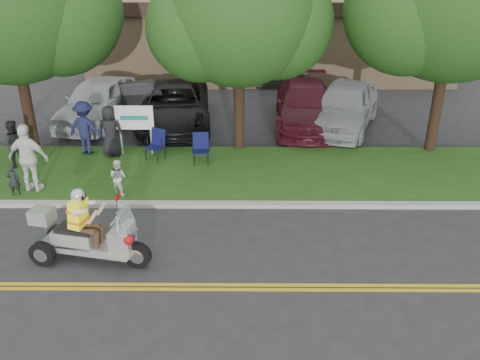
{
  "coord_description": "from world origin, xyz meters",
  "views": [
    {
      "loc": [
        0.65,
        -9.12,
        6.6
      ],
      "look_at": [
        0.57,
        2.0,
        1.3
      ],
      "focal_mm": 38.0,
      "sensor_mm": 36.0,
      "label": 1
    }
  ],
  "objects_px": {
    "spectator_adult_mid": "(13,144)",
    "parked_car_mid": "(175,105)",
    "trike_scooter": "(86,237)",
    "parked_car_far_right": "(344,106)",
    "parked_car_far_left": "(98,101)",
    "parked_car_left": "(141,102)",
    "parked_car_right": "(305,105)",
    "lawn_chair_b": "(201,146)",
    "spectator_adult_right": "(29,158)",
    "lawn_chair_a": "(157,142)"
  },
  "relations": [
    {
      "from": "trike_scooter",
      "to": "spectator_adult_mid",
      "type": "xyz_separation_m",
      "value": [
        -3.64,
        5.03,
        0.23
      ]
    },
    {
      "from": "lawn_chair_a",
      "to": "spectator_adult_mid",
      "type": "distance_m",
      "value": 4.39
    },
    {
      "from": "parked_car_mid",
      "to": "lawn_chair_a",
      "type": "bearing_deg",
      "value": -97.14
    },
    {
      "from": "trike_scooter",
      "to": "parked_car_far_right",
      "type": "bearing_deg",
      "value": 62.74
    },
    {
      "from": "spectator_adult_right",
      "to": "parked_car_far_left",
      "type": "relative_size",
      "value": 0.39
    },
    {
      "from": "spectator_adult_right",
      "to": "parked_car_left",
      "type": "xyz_separation_m",
      "value": [
        1.88,
        6.65,
        -0.4
      ]
    },
    {
      "from": "spectator_adult_mid",
      "to": "parked_car_left",
      "type": "distance_m",
      "value": 5.84
    },
    {
      "from": "trike_scooter",
      "to": "lawn_chair_b",
      "type": "bearing_deg",
      "value": 80.2
    },
    {
      "from": "lawn_chair_b",
      "to": "parked_car_far_left",
      "type": "distance_m",
      "value": 6.07
    },
    {
      "from": "spectator_adult_mid",
      "to": "parked_car_mid",
      "type": "bearing_deg",
      "value": -154.72
    },
    {
      "from": "parked_car_far_left",
      "to": "parked_car_left",
      "type": "distance_m",
      "value": 1.68
    },
    {
      "from": "spectator_adult_mid",
      "to": "parked_car_right",
      "type": "xyz_separation_m",
      "value": [
        9.53,
        4.3,
        -0.06
      ]
    },
    {
      "from": "spectator_adult_right",
      "to": "parked_car_left",
      "type": "height_order",
      "value": "spectator_adult_right"
    },
    {
      "from": "lawn_chair_a",
      "to": "spectator_adult_mid",
      "type": "bearing_deg",
      "value": -143.99
    },
    {
      "from": "parked_car_right",
      "to": "parked_car_far_right",
      "type": "distance_m",
      "value": 1.47
    },
    {
      "from": "spectator_adult_right",
      "to": "parked_car_left",
      "type": "distance_m",
      "value": 6.92
    },
    {
      "from": "parked_car_far_right",
      "to": "lawn_chair_b",
      "type": "bearing_deg",
      "value": -123.94
    },
    {
      "from": "lawn_chair_a",
      "to": "lawn_chair_b",
      "type": "relative_size",
      "value": 1.02
    },
    {
      "from": "parked_car_mid",
      "to": "parked_car_right",
      "type": "distance_m",
      "value": 5.05
    },
    {
      "from": "lawn_chair_b",
      "to": "parked_car_far_right",
      "type": "distance_m",
      "value": 6.29
    },
    {
      "from": "lawn_chair_a",
      "to": "parked_car_far_right",
      "type": "xyz_separation_m",
      "value": [
        6.62,
        3.3,
        0.22
      ]
    },
    {
      "from": "parked_car_left",
      "to": "parked_car_mid",
      "type": "distance_m",
      "value": 1.59
    },
    {
      "from": "lawn_chair_a",
      "to": "parked_car_right",
      "type": "relative_size",
      "value": 0.18
    },
    {
      "from": "trike_scooter",
      "to": "parked_car_left",
      "type": "height_order",
      "value": "trike_scooter"
    },
    {
      "from": "trike_scooter",
      "to": "parked_car_far_right",
      "type": "relative_size",
      "value": 0.53
    },
    {
      "from": "spectator_adult_mid",
      "to": "spectator_adult_right",
      "type": "height_order",
      "value": "spectator_adult_right"
    },
    {
      "from": "lawn_chair_b",
      "to": "parked_car_mid",
      "type": "relative_size",
      "value": 0.17
    },
    {
      "from": "trike_scooter",
      "to": "parked_car_right",
      "type": "height_order",
      "value": "trike_scooter"
    },
    {
      "from": "parked_car_far_right",
      "to": "parked_car_left",
      "type": "bearing_deg",
      "value": -166.06
    },
    {
      "from": "parked_car_left",
      "to": "parked_car_far_right",
      "type": "bearing_deg",
      "value": -31.18
    },
    {
      "from": "spectator_adult_mid",
      "to": "parked_car_far_left",
      "type": "relative_size",
      "value": 0.3
    },
    {
      "from": "lawn_chair_a",
      "to": "parked_car_far_left",
      "type": "distance_m",
      "value": 4.89
    },
    {
      "from": "lawn_chair_a",
      "to": "parked_car_mid",
      "type": "bearing_deg",
      "value": 115.18
    },
    {
      "from": "trike_scooter",
      "to": "spectator_adult_mid",
      "type": "height_order",
      "value": "trike_scooter"
    },
    {
      "from": "lawn_chair_b",
      "to": "parked_car_left",
      "type": "bearing_deg",
      "value": 117.79
    },
    {
      "from": "lawn_chair_b",
      "to": "spectator_adult_right",
      "type": "distance_m",
      "value": 5.07
    },
    {
      "from": "parked_car_mid",
      "to": "parked_car_far_right",
      "type": "xyz_separation_m",
      "value": [
        6.48,
        -0.32,
        0.09
      ]
    },
    {
      "from": "spectator_adult_right",
      "to": "parked_car_far_right",
      "type": "bearing_deg",
      "value": -142.07
    },
    {
      "from": "parked_car_far_right",
      "to": "lawn_chair_a",
      "type": "bearing_deg",
      "value": -132.22
    },
    {
      "from": "parked_car_far_left",
      "to": "parked_car_far_right",
      "type": "xyz_separation_m",
      "value": [
        9.53,
        -0.63,
        0.02
      ]
    },
    {
      "from": "parked_car_far_right",
      "to": "trike_scooter",
      "type": "bearing_deg",
      "value": -107.85
    },
    {
      "from": "lawn_chair_b",
      "to": "spectator_adult_right",
      "type": "relative_size",
      "value": 0.49
    },
    {
      "from": "trike_scooter",
      "to": "parked_car_mid",
      "type": "relative_size",
      "value": 0.48
    },
    {
      "from": "trike_scooter",
      "to": "lawn_chair_b",
      "type": "xyz_separation_m",
      "value": [
        2.15,
        5.4,
        0.02
      ]
    },
    {
      "from": "parked_car_left",
      "to": "parked_car_mid",
      "type": "xyz_separation_m",
      "value": [
        1.43,
        -0.7,
        0.1
      ]
    },
    {
      "from": "trike_scooter",
      "to": "parked_car_mid",
      "type": "bearing_deg",
      "value": 96.74
    },
    {
      "from": "parked_car_right",
      "to": "spectator_adult_right",
      "type": "bearing_deg",
      "value": -140.98
    },
    {
      "from": "lawn_chair_a",
      "to": "parked_car_far_left",
      "type": "relative_size",
      "value": 0.19
    },
    {
      "from": "spectator_adult_right",
      "to": "parked_car_right",
      "type": "xyz_separation_m",
      "value": [
        8.36,
        5.97,
        -0.28
      ]
    },
    {
      "from": "lawn_chair_a",
      "to": "parked_car_left",
      "type": "bearing_deg",
      "value": 134.04
    }
  ]
}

